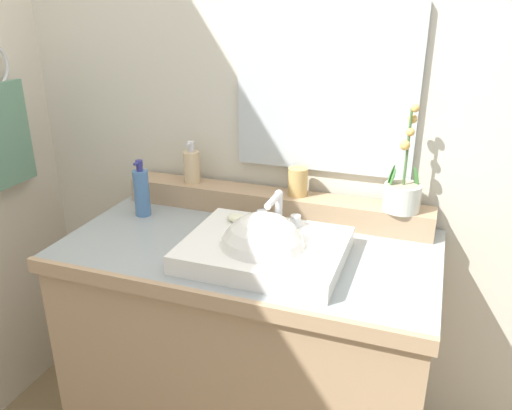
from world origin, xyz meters
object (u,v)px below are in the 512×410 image
at_px(potted_plant, 402,191).
at_px(hand_towel, 8,135).
at_px(lotion_bottle, 142,192).
at_px(sink_basin, 263,253).
at_px(soap_bar, 237,218).
at_px(tumbler_cup, 298,182).
at_px(soap_dispenser, 192,166).

xyz_separation_m(potted_plant, hand_towel, (-1.37, -0.18, 0.11)).
height_order(potted_plant, lotion_bottle, potted_plant).
xyz_separation_m(sink_basin, soap_bar, (-0.13, 0.11, 0.05)).
xyz_separation_m(sink_basin, lotion_bottle, (-0.51, 0.18, 0.06)).
bearing_deg(potted_plant, tumbler_cup, 177.12).
height_order(sink_basin, soap_dispenser, soap_dispenser).
bearing_deg(soap_bar, soap_dispenser, 140.45).
relative_size(tumbler_cup, lotion_bottle, 0.48).
height_order(sink_basin, tumbler_cup, tumbler_cup).
height_order(soap_dispenser, hand_towel, hand_towel).
relative_size(potted_plant, lotion_bottle, 1.69).
bearing_deg(hand_towel, sink_basin, -7.58).
distance_m(tumbler_cup, hand_towel, 1.05).
xyz_separation_m(soap_bar, potted_plant, (0.48, 0.21, 0.08)).
distance_m(sink_basin, soap_dispenser, 0.53).
bearing_deg(potted_plant, sink_basin, -137.79).
bearing_deg(sink_basin, soap_bar, 137.97).
bearing_deg(hand_towel, tumbler_cup, 11.05).
relative_size(sink_basin, potted_plant, 1.36).
bearing_deg(potted_plant, soap_dispenser, 179.02).
bearing_deg(sink_basin, potted_plant, 42.21).
xyz_separation_m(soap_bar, lotion_bottle, (-0.38, 0.06, 0.02)).
height_order(tumbler_cup, lotion_bottle, lotion_bottle).
bearing_deg(lotion_bottle, potted_plant, 9.45).
relative_size(soap_bar, soap_dispenser, 0.46).
distance_m(sink_basin, potted_plant, 0.49).
distance_m(lotion_bottle, hand_towel, 0.54).
bearing_deg(soap_bar, sink_basin, -42.03).
distance_m(soap_dispenser, lotion_bottle, 0.21).
distance_m(soap_dispenser, tumbler_cup, 0.40).
distance_m(soap_bar, tumbler_cup, 0.27).
bearing_deg(soap_bar, hand_towel, 178.58).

